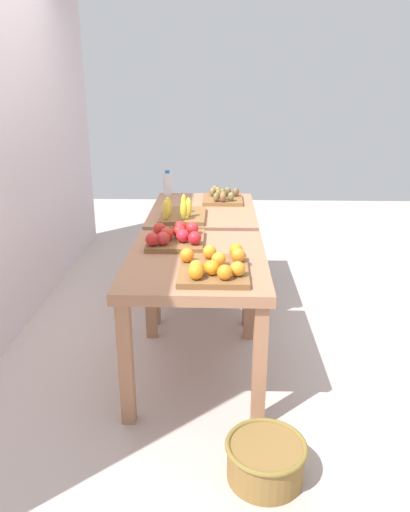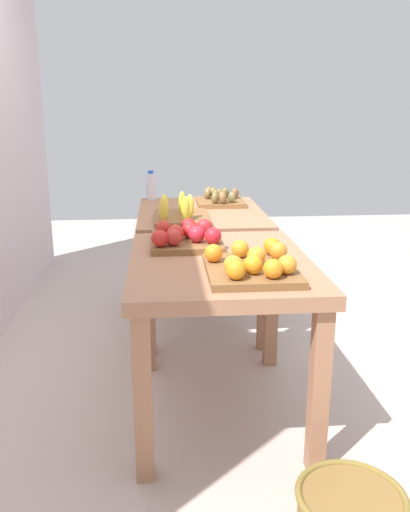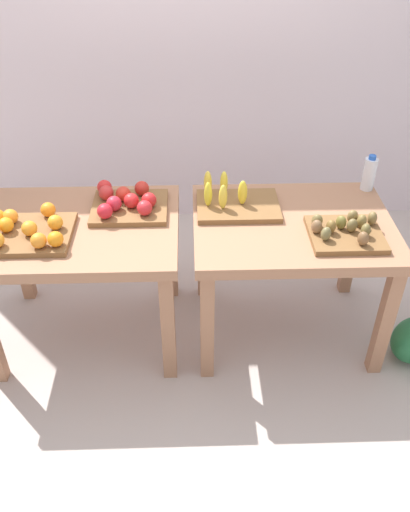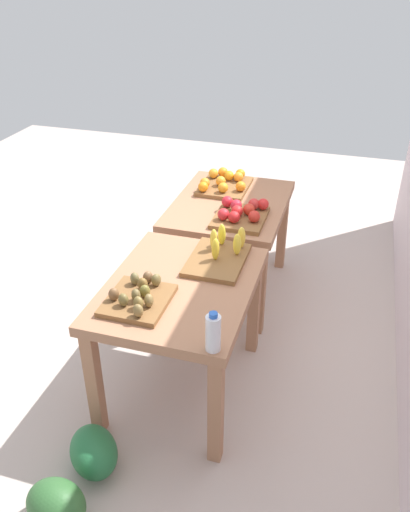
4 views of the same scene
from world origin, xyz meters
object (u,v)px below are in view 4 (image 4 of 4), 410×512
apple_bin (241,213)px  wicker_basket (214,225)px  banana_crate (219,255)px  watermelon_pile (77,476)px  kiwi_bin (138,297)px  display_table_left (230,216)px  display_table_right (180,300)px  orange_bin (224,183)px  water_bottle (213,333)px

apple_bin → wicker_basket: size_ratio=1.07×
banana_crate → watermelon_pile: banana_crate is taller
kiwi_bin → wicker_basket: kiwi_bin is taller
display_table_left → watermelon_pile: 2.06m
display_table_left → display_table_right: bearing=0.0°
display_table_right → wicker_basket: (-1.96, -0.35, -0.55)m
display_table_right → banana_crate: size_ratio=2.36×
orange_bin → wicker_basket: orange_bin is taller
display_table_left → apple_bin: apple_bin is taller
display_table_right → orange_bin: orange_bin is taller
apple_bin → wicker_basket: 1.38m
orange_bin → display_table_left: bearing=24.7°
display_table_left → orange_bin: bearing=-155.3°
orange_bin → kiwi_bin: size_ratio=1.20×
banana_crate → water_bottle: bearing=13.2°
water_bottle → apple_bin: bearing=-172.2°
watermelon_pile → orange_bin: bearing=176.0°
display_table_left → wicker_basket: display_table_left is taller
display_table_right → watermelon_pile: 1.04m
display_table_left → kiwi_bin: kiwi_bin is taller
orange_bin → watermelon_pile: size_ratio=0.68×
orange_bin → banana_crate: size_ratio=1.00×
banana_crate → water_bottle: (0.77, 0.18, 0.06)m
banana_crate → water_bottle: 0.80m
orange_bin → banana_crate: 1.08m
display_table_right → kiwi_bin: size_ratio=2.84×
watermelon_pile → wicker_basket: 2.81m
orange_bin → wicker_basket: size_ratio=1.19×
display_table_right → orange_bin: (-1.35, -0.11, 0.15)m
display_table_left → orange_bin: 0.30m
apple_bin → kiwi_bin: apple_bin is taller
display_table_left → display_table_right: 1.12m
display_table_left → water_bottle: bearing=11.5°
display_table_right → watermelon_pile: bearing=-17.0°
apple_bin → wicker_basket: apple_bin is taller
display_table_left → wicker_basket: size_ratio=2.79×
apple_bin → banana_crate: size_ratio=0.91×
display_table_right → apple_bin: 0.90m
apple_bin → water_bottle: water_bottle is taller
water_bottle → watermelon_pile: size_ratio=0.32×
kiwi_bin → wicker_basket: bearing=-174.8°
banana_crate → kiwi_bin: 0.61m
kiwi_bin → apple_bin: bearing=165.3°
display_table_right → water_bottle: bearing=34.6°
orange_bin → banana_crate: (1.05, 0.25, -0.00)m
orange_bin → water_bottle: water_bottle is taller
display_table_right → kiwi_bin: 0.31m
display_table_right → orange_bin: 1.36m
wicker_basket → orange_bin: bearing=22.0°
water_bottle → kiwi_bin: bearing=-116.8°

